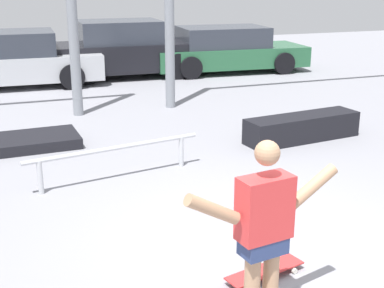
# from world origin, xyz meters

# --- Properties ---
(ground_plane) EXTENTS (36.00, 36.00, 0.00)m
(ground_plane) POSITION_xyz_m (0.00, 0.00, 0.00)
(ground_plane) COLOR gray
(skateboarder) EXTENTS (1.40, 0.30, 1.52)m
(skateboarder) POSITION_xyz_m (-0.57, -1.20, 0.83)
(skateboarder) COLOR tan
(skateboarder) RESTS_ON ground_plane
(skateboard) EXTENTS (0.84, 0.40, 0.08)m
(skateboard) POSITION_xyz_m (-0.26, -0.68, 0.06)
(skateboard) COLOR red
(skateboard) RESTS_ON ground_plane
(grind_box) EXTENTS (2.12, 0.78, 0.43)m
(grind_box) POSITION_xyz_m (2.36, 3.01, 0.21)
(grind_box) COLOR black
(grind_box) RESTS_ON ground_plane
(grind_rail) EXTENTS (2.49, 0.51, 0.48)m
(grind_rail) POSITION_xyz_m (-1.02, 2.28, 0.37)
(grind_rail) COLOR #B7BABF
(grind_rail) RESTS_ON ground_plane
(parked_car_silver) EXTENTS (4.32, 2.12, 1.36)m
(parked_car_silver) POSITION_xyz_m (-2.06, 9.59, 0.65)
(parked_car_silver) COLOR #B7BABF
(parked_car_silver) RESTS_ON ground_plane
(parked_car_black) EXTENTS (3.99, 2.02, 1.52)m
(parked_car_black) POSITION_xyz_m (0.90, 9.91, 0.73)
(parked_car_black) COLOR black
(parked_car_black) RESTS_ON ground_plane
(parked_car_green) EXTENTS (4.53, 2.13, 1.29)m
(parked_car_green) POSITION_xyz_m (3.84, 9.67, 0.62)
(parked_car_green) COLOR #28603D
(parked_car_green) RESTS_ON ground_plane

